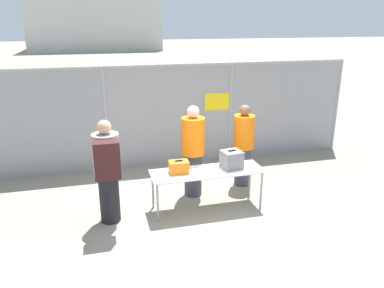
# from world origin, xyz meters

# --- Properties ---
(ground_plane) EXTENTS (120.00, 120.00, 0.00)m
(ground_plane) POSITION_xyz_m (0.00, 0.00, 0.00)
(ground_plane) COLOR gray
(fence_section) EXTENTS (8.81, 0.07, 2.34)m
(fence_section) POSITION_xyz_m (0.01, 2.50, 1.23)
(fence_section) COLOR #9EA0A5
(fence_section) RESTS_ON ground_plane
(inspection_table) EXTENTS (2.01, 0.64, 0.73)m
(inspection_table) POSITION_xyz_m (0.18, 0.16, 0.67)
(inspection_table) COLOR silver
(inspection_table) RESTS_ON ground_plane
(suitcase_orange) EXTENTS (0.34, 0.24, 0.24)m
(suitcase_orange) POSITION_xyz_m (-0.33, 0.21, 0.84)
(suitcase_orange) COLOR orange
(suitcase_orange) RESTS_ON inspection_table
(suitcase_grey) EXTENTS (0.39, 0.37, 0.34)m
(suitcase_grey) POSITION_xyz_m (0.64, 0.20, 0.89)
(suitcase_grey) COLOR slate
(suitcase_grey) RESTS_ON inspection_table
(traveler_hooded) EXTENTS (0.44, 0.68, 1.78)m
(traveler_hooded) POSITION_xyz_m (-1.55, 0.09, 0.98)
(traveler_hooded) COLOR black
(traveler_hooded) RESTS_ON ground_plane
(security_worker_near) EXTENTS (0.44, 0.44, 1.78)m
(security_worker_near) POSITION_xyz_m (0.08, 0.78, 0.92)
(security_worker_near) COLOR #383D4C
(security_worker_near) RESTS_ON ground_plane
(security_worker_far) EXTENTS (0.42, 0.42, 1.70)m
(security_worker_far) POSITION_xyz_m (1.19, 0.98, 0.88)
(security_worker_far) COLOR #383D4C
(security_worker_far) RESTS_ON ground_plane
(utility_trailer) EXTENTS (4.53, 1.96, 0.67)m
(utility_trailer) POSITION_xyz_m (2.59, 4.81, 0.40)
(utility_trailer) COLOR silver
(utility_trailer) RESTS_ON ground_plane
(distant_hangar) EXTENTS (13.88, 10.56, 6.39)m
(distant_hangar) POSITION_xyz_m (-1.02, 41.02, 3.19)
(distant_hangar) COLOR #B2B7B2
(distant_hangar) RESTS_ON ground_plane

